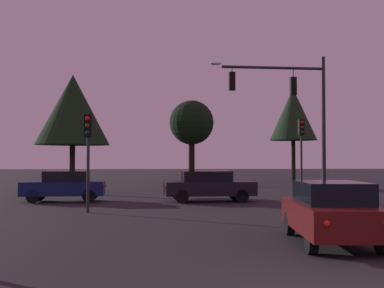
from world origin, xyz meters
TOP-DOWN VIEW (x-y plane):
  - ground_plane at (0.00, 24.50)m, footprint 168.00×168.00m
  - traffic_signal_mast_arm at (4.18, 16.46)m, footprint 5.81×0.54m
  - traffic_light_corner_left at (5.60, 19.83)m, footprint 0.32×0.36m
  - traffic_light_corner_right at (-5.20, 12.18)m, footprint 0.32×0.36m
  - car_nearside_lane at (1.76, 4.61)m, footprint 2.12×4.35m
  - car_crossing_left at (-7.08, 17.36)m, footprint 4.11×1.91m
  - car_crossing_right at (0.03, 16.89)m, footprint 4.57×2.08m
  - tree_behind_sign at (0.33, 33.53)m, footprint 3.72×3.72m
  - tree_left_far at (-7.72, 23.18)m, footprint 4.53×4.53m
  - tree_center_horizon at (10.42, 38.52)m, footprint 4.47×4.47m

SIDE VIEW (x-z plane):
  - ground_plane at x=0.00m, z-range 0.00..0.00m
  - car_crossing_left at x=-7.08m, z-range 0.03..1.55m
  - car_nearside_lane at x=1.76m, z-range 0.03..1.55m
  - car_crossing_right at x=0.03m, z-range 0.04..1.56m
  - traffic_light_corner_right at x=-5.20m, z-range 0.82..4.67m
  - traffic_light_corner_left at x=5.60m, z-range 0.91..5.26m
  - traffic_signal_mast_arm at x=4.18m, z-range 1.29..8.50m
  - tree_left_far at x=-7.72m, z-range 1.48..8.82m
  - tree_behind_sign at x=0.33m, z-range 1.62..8.70m
  - tree_center_horizon at x=10.42m, z-range 1.96..10.92m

